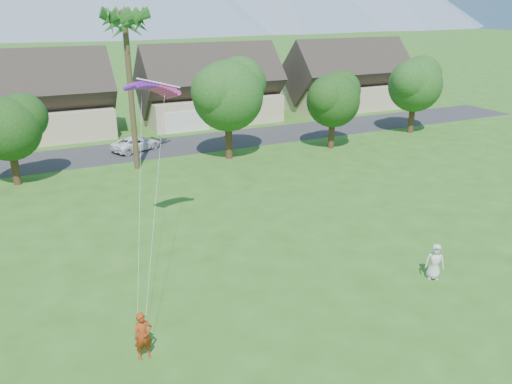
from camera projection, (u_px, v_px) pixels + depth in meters
ground at (376, 379)px, 17.87m from camera, size 500.00×500.00×0.00m
street at (145, 149)px, 46.60m from camera, size 90.00×7.00×0.01m
kite_flyer at (143, 336)px, 18.65m from camera, size 0.73×0.50×1.93m
watcher at (435, 262)px, 24.19m from camera, size 1.07×1.00×1.83m
parked_car at (136, 144)px, 46.05m from camera, size 5.13×3.84×1.30m
houses_row at (127, 97)px, 53.20m from camera, size 72.75×8.19×8.86m
tree_row at (145, 110)px, 39.29m from camera, size 62.27×6.67×8.45m
fan_palm at (124, 17)px, 37.03m from camera, size 3.00×3.00×13.80m
parafoil_kite at (153, 86)px, 25.16m from camera, size 3.07×1.45×0.50m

